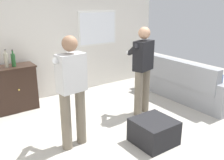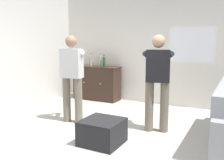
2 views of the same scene
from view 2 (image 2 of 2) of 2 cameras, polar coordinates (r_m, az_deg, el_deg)
The scene contains 9 objects.
ground at distance 4.25m, azimuth -2.56°, elevation -12.86°, with size 10.40×10.40×0.00m, color #B2ADA3.
wall_back_with_window at distance 6.38m, azimuth 9.76°, elevation 7.20°, with size 5.20×0.15×2.80m.
sideboard_cabinet at distance 6.77m, azimuth -3.53°, elevation -0.65°, with size 1.29×0.49×0.91m.
bottle_wine_green at distance 6.81m, azimuth -4.89°, elevation 4.39°, with size 0.06×0.06×0.33m.
bottle_liquor_amber at distance 6.53m, azimuth -1.84°, elevation 4.16°, with size 0.08×0.08×0.33m.
bottle_spirits_clear at distance 6.60m, azimuth -2.73°, elevation 4.31°, with size 0.07×0.07×0.35m.
ottoman at distance 3.93m, azimuth -2.24°, elevation -11.72°, with size 0.60×0.60×0.38m, color black.
person_standing_left at distance 4.85m, azimuth -9.07°, elevation 1.22°, with size 0.55×0.50×1.68m.
person_standing_right at distance 4.36m, azimuth 10.37°, elevation 0.34°, with size 0.53×0.52×1.68m.
Camera 2 is at (2.00, -3.40, 1.57)m, focal length 40.00 mm.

